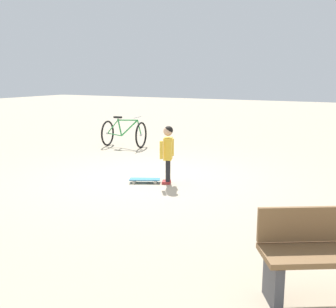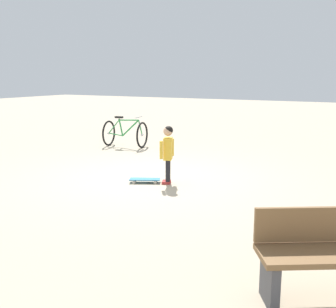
% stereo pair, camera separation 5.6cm
% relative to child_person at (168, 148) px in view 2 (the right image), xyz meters
% --- Properties ---
extents(ground_plane, '(50.00, 50.00, 0.00)m').
position_rel_child_person_xyz_m(ground_plane, '(0.51, -0.20, -0.66)').
color(ground_plane, tan).
extents(child_person, '(0.24, 0.41, 1.06)m').
position_rel_child_person_xyz_m(child_person, '(0.00, 0.00, 0.00)').
color(child_person, black).
rests_on(child_person, ground).
extents(skateboard, '(0.59, 0.42, 0.07)m').
position_rel_child_person_xyz_m(skateboard, '(0.40, 0.15, -0.60)').
color(skateboard, teal).
rests_on(skateboard, ground).
extents(bicycle_near, '(1.16, 0.85, 0.85)m').
position_rel_child_person_xyz_m(bicycle_near, '(2.87, -2.83, -0.28)').
color(bicycle_near, black).
rests_on(bicycle_near, ground).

